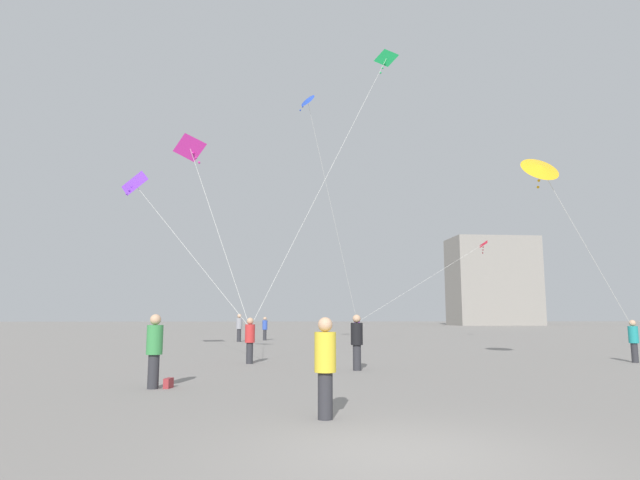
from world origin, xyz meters
The scene contains 17 objects.
ground_plane centered at (0.00, 0.00, 0.00)m, with size 300.00×300.00×0.00m, color gray.
person_in_green centered at (-4.75, 6.47, 0.98)m, with size 0.39×0.39×1.79m.
person_in_teal centered at (11.53, 12.82, 0.87)m, with size 0.35×0.35×1.59m.
person_in_red centered at (-2.93, 13.18, 0.92)m, with size 0.37×0.37×1.68m.
person_in_black centered at (0.73, 10.52, 0.98)m, with size 0.39×0.39×1.79m.
person_in_grey centered at (-4.91, 29.85, 1.02)m, with size 0.41×0.41×1.86m.
person_in_purple centered at (2.97, 28.64, 0.90)m, with size 0.36×0.36×1.65m.
person_in_blue centered at (-3.27, 31.87, 0.91)m, with size 0.36×0.36×1.65m.
person_in_yellow centered at (-0.81, 2.39, 0.95)m, with size 0.38×0.38×1.73m.
kite_cobalt_diamond centered at (-0.49, 23.52, 14.30)m, with size 4.09×5.81×13.65m.
kite_amber_diamond centered at (7.51, 11.17, 7.01)m, with size 4.78×2.27×6.31m.
kite_violet_delta centered at (-9.24, 19.40, 8.22)m, with size 7.23×7.11×7.54m.
kite_emerald_delta centered at (3.12, 18.55, 14.26)m, with size 6.87×6.03×13.90m.
kite_magenta_delta centered at (-5.57, 14.58, 8.51)m, with size 3.40×1.99×7.72m.
kite_crimson_delta centered at (12.87, 32.74, 6.94)m, with size 10.56×4.75×6.14m.
building_left_hall centered at (35.00, 88.10, 7.85)m, with size 15.34×9.20×15.70m.
handbag_beside_flyer centered at (-4.40, 6.57, 0.12)m, with size 0.32×0.14×0.24m, color maroon.
Camera 1 is at (-1.41, -7.09, 1.76)m, focal length 30.14 mm.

